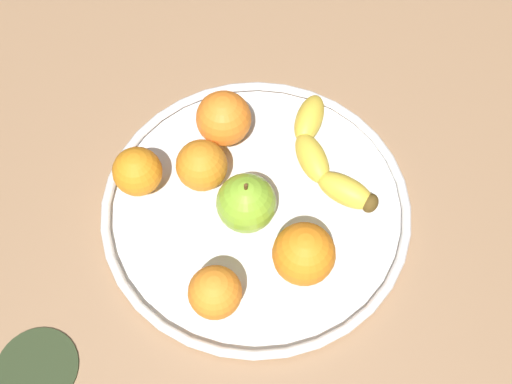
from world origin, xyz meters
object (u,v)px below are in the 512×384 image
Objects in this scene: orange_front_right at (304,254)px; orange_center at (215,292)px; apple at (246,203)px; banana at (324,157)px; orange_front_left at (224,118)px; orange_back_right at (202,165)px; ambient_coaster at (36,368)px; orange_back_left at (137,171)px; fruit_bowl at (256,206)px.

orange_front_right is 1.20× the size of orange_center.
banana is at bearing 106.38° from apple.
apple is at bearing -8.30° from orange_front_left.
banana is at bearing 76.34° from orange_back_right.
orange_front_left is 1.11× the size of orange_back_right.
apple reaches higher than ambient_coaster.
orange_back_left reaches higher than ambient_coaster.
banana is 3.07× the size of orange_back_right.
ambient_coaster is at bearing -55.56° from orange_front_left.
ambient_coaster is at bearing -72.44° from fruit_bowl.
banana is 24.02cm from orange_back_left.
apple reaches higher than orange_back_left.
orange_back_right is at bearing -156.41° from apple.
orange_front_left reaches higher than fruit_bowl.
orange_front_left is at bearing 157.15° from orange_center.
orange_center is (0.36, -11.18, -0.61)cm from orange_front_right.
orange_front_left is (-12.87, 1.88, -0.03)cm from apple.
orange_back_left is at bearing 134.73° from ambient_coaster.
orange_front_right is 0.78× the size of ambient_coaster.
apple is (1.37, -1.82, 4.59)cm from fruit_bowl.
fruit_bowl is 6.32× the size of orange_back_left.
fruit_bowl is 8.85cm from orange_back_right.
fruit_bowl is at bearing -168.94° from orange_front_right.
orange_back_right is at bearing 165.74° from orange_center.
orange_back_right is at bearing -102.27° from banana.
fruit_bowl is at bearing 40.13° from orange_back_right.
orange_back_left is 8.13cm from orange_back_right.
orange_center is at bearing -22.85° from orange_front_left.
orange_front_left is at bearing -130.54° from banana.
orange_front_right is 1.02× the size of orange_front_left.
orange_center is at bearing -88.13° from orange_front_right.
apple is 0.86× the size of ambient_coaster.
orange_front_right is 1.13× the size of orange_back_right.
ambient_coaster is at bearing -58.75° from orange_back_right.
orange_front_right is at bearing 91.87° from orange_center.
orange_back_left is 0.95× the size of orange_back_right.
fruit_bowl is at bearing 107.56° from ambient_coaster.
orange_center is at bearing -39.01° from apple.
orange_back_left is 0.86× the size of orange_front_left.
banana is 2.76× the size of orange_front_left.
apple is 1.12× the size of orange_front_left.
orange_back_left is 13.32cm from orange_front_left.
apple is 14.61cm from orange_back_left.
orange_back_right reaches higher than banana.
ambient_coaster is (8.45, -29.21, -5.21)cm from apple.
orange_back_right is (-5.96, -5.02, 4.19)cm from fruit_bowl.
orange_back_left reaches higher than fruit_bowl.
banana is (-2.21, 10.38, 2.69)cm from fruit_bowl.
orange_front_right reaches higher than banana.
orange_front_left is at bearing 171.70° from apple.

